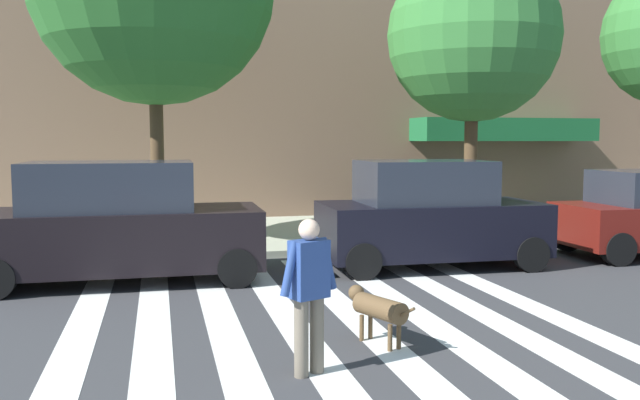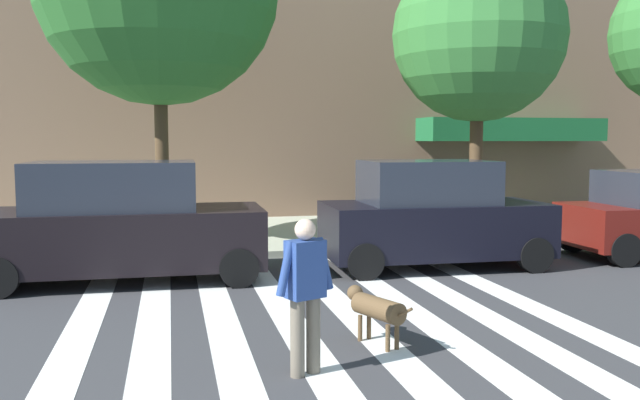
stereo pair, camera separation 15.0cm
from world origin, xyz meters
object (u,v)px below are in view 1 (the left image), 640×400
street_tree_middle (473,37)px  dog_on_leash (377,308)px  parked_car_third_in_line (429,216)px  pedestrian_dog_walker (309,287)px  parked_car_behind_first (119,224)px

street_tree_middle → dog_on_leash: (-4.89, -7.37, -4.46)m
parked_car_third_in_line → pedestrian_dog_walker: parked_car_third_in_line is taller
parked_car_behind_first → dog_on_leash: bearing=-53.7°
parked_car_third_in_line → pedestrian_dog_walker: size_ratio=2.59×
parked_car_third_in_line → dog_on_leash: size_ratio=3.94×
dog_on_leash → parked_car_third_in_line: bearing=59.8°
parked_car_behind_first → pedestrian_dog_walker: 5.58m
parked_car_behind_first → dog_on_leash: 5.39m
pedestrian_dog_walker → dog_on_leash: bearing=38.7°
parked_car_third_in_line → street_tree_middle: 5.51m
parked_car_third_in_line → street_tree_middle: (2.38, 3.04, 3.93)m
parked_car_third_in_line → pedestrian_dog_walker: bearing=-124.5°
parked_car_behind_first → street_tree_middle: 9.47m
parked_car_behind_first → street_tree_middle: bearing=20.7°
street_tree_middle → dog_on_leash: street_tree_middle is taller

